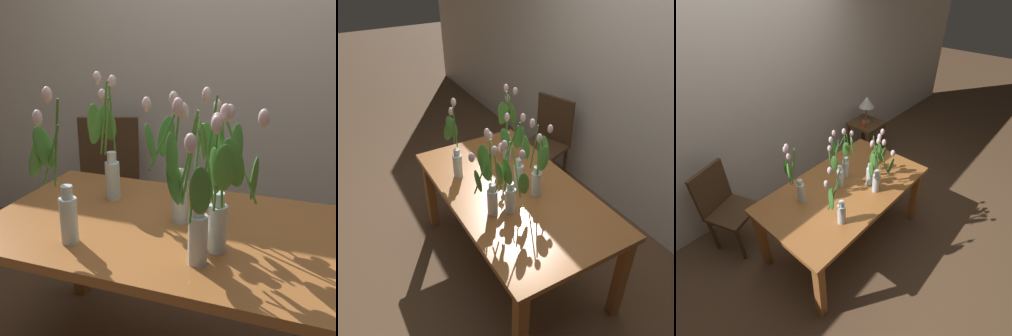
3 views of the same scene
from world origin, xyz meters
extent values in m
plane|color=brown|center=(0.00, 0.00, 0.00)|extent=(18.00, 18.00, 0.00)
cube|color=silver|center=(0.00, 1.27, 1.35)|extent=(9.00, 0.10, 2.70)
cube|color=#A3602D|center=(0.00, 0.00, 0.72)|extent=(1.60, 0.90, 0.04)
cube|color=#A3602D|center=(-0.74, -0.39, 0.35)|extent=(0.07, 0.07, 0.70)
cube|color=#A3602D|center=(0.74, -0.39, 0.35)|extent=(0.07, 0.07, 0.70)
cube|color=#A3602D|center=(-0.74, 0.39, 0.35)|extent=(0.07, 0.07, 0.70)
cube|color=#A3602D|center=(0.74, 0.39, 0.35)|extent=(0.07, 0.07, 0.70)
cylinder|color=silver|center=(0.15, -0.24, 0.83)|extent=(0.07, 0.07, 0.18)
cylinder|color=silver|center=(0.15, -0.24, 0.94)|extent=(0.04, 0.04, 0.05)
cylinder|color=silver|center=(0.15, -0.24, 0.80)|extent=(0.06, 0.06, 0.11)
cylinder|color=#56933D|center=(0.12, -0.23, 1.10)|extent=(0.07, 0.03, 0.32)
ellipsoid|color=silver|center=(0.09, -0.22, 1.27)|extent=(0.04, 0.04, 0.06)
ellipsoid|color=#427F33|center=(0.07, -0.24, 1.03)|extent=(0.07, 0.10, 0.18)
cylinder|color=#56933D|center=(0.11, -0.24, 1.11)|extent=(0.08, 0.02, 0.34)
ellipsoid|color=silver|center=(0.07, -0.23, 1.28)|extent=(0.04, 0.04, 0.06)
ellipsoid|color=#427F33|center=(0.06, -0.25, 1.12)|extent=(0.04, 0.08, 0.17)
cylinder|color=#56933D|center=(0.18, -0.22, 1.09)|extent=(0.04, 0.04, 0.30)
ellipsoid|color=silver|center=(0.20, -0.20, 1.24)|extent=(0.04, 0.04, 0.06)
ellipsoid|color=#427F33|center=(0.19, -0.17, 1.06)|extent=(0.07, 0.08, 0.18)
cylinder|color=#56933D|center=(0.16, -0.31, 1.07)|extent=(0.02, 0.12, 0.25)
ellipsoid|color=silver|center=(0.16, -0.37, 1.21)|extent=(0.04, 0.04, 0.06)
ellipsoid|color=#427F33|center=(0.19, -0.35, 1.06)|extent=(0.08, 0.05, 0.17)
cylinder|color=silver|center=(-0.39, 0.17, 0.83)|extent=(0.07, 0.07, 0.18)
cylinder|color=silver|center=(-0.39, 0.17, 0.94)|extent=(0.04, 0.04, 0.05)
cylinder|color=silver|center=(-0.39, 0.17, 0.80)|extent=(0.06, 0.06, 0.11)
cylinder|color=#56933D|center=(-0.40, 0.22, 1.11)|extent=(0.03, 0.08, 0.33)
ellipsoid|color=silver|center=(-0.41, 0.25, 1.28)|extent=(0.04, 0.04, 0.06)
ellipsoid|color=#4C8E38|center=(-0.44, 0.25, 1.08)|extent=(0.10, 0.04, 0.18)
cylinder|color=#56933D|center=(-0.42, 0.19, 1.08)|extent=(0.05, 0.04, 0.28)
ellipsoid|color=silver|center=(-0.44, 0.20, 1.22)|extent=(0.04, 0.04, 0.06)
ellipsoid|color=#4C8E38|center=(-0.47, 0.19, 1.08)|extent=(0.08, 0.11, 0.18)
cylinder|color=#56933D|center=(-0.43, 0.19, 1.12)|extent=(0.07, 0.04, 0.35)
ellipsoid|color=silver|center=(-0.46, 0.20, 1.30)|extent=(0.04, 0.04, 0.06)
ellipsoid|color=#4C8E38|center=(-0.48, 0.18, 1.10)|extent=(0.05, 0.08, 0.17)
cylinder|color=silver|center=(0.20, -0.14, 0.83)|extent=(0.07, 0.07, 0.18)
cylinder|color=silver|center=(0.20, -0.14, 0.94)|extent=(0.04, 0.04, 0.05)
cylinder|color=silver|center=(0.20, -0.14, 0.80)|extent=(0.06, 0.06, 0.11)
cylinder|color=#56933D|center=(0.20, -0.20, 1.09)|extent=(0.02, 0.11, 0.29)
ellipsoid|color=silver|center=(0.21, -0.25, 1.24)|extent=(0.04, 0.04, 0.06)
ellipsoid|color=#4C8E38|center=(0.23, -0.24, 1.10)|extent=(0.09, 0.05, 0.18)
cylinder|color=#56933D|center=(0.21, -0.17, 1.10)|extent=(0.03, 0.06, 0.33)
ellipsoid|color=silver|center=(0.22, -0.19, 1.27)|extent=(0.04, 0.04, 0.06)
ellipsoid|color=#4C8E38|center=(0.25, -0.20, 1.10)|extent=(0.11, 0.06, 0.18)
cylinder|color=#56933D|center=(0.27, -0.14, 1.09)|extent=(0.13, 0.02, 0.29)
ellipsoid|color=silver|center=(0.33, -0.15, 1.25)|extent=(0.04, 0.04, 0.06)
ellipsoid|color=#4C8E38|center=(0.31, -0.12, 1.03)|extent=(0.04, 0.10, 0.18)
cylinder|color=silver|center=(-0.01, 0.05, 0.83)|extent=(0.07, 0.07, 0.18)
cylinder|color=silver|center=(-0.01, 0.05, 0.94)|extent=(0.04, 0.04, 0.05)
cylinder|color=silver|center=(-0.01, 0.05, 0.80)|extent=(0.06, 0.06, 0.11)
cylinder|color=#3D752D|center=(-0.04, 0.08, 1.09)|extent=(0.05, 0.06, 0.30)
ellipsoid|color=silver|center=(-0.06, 0.10, 1.25)|extent=(0.04, 0.04, 0.06)
ellipsoid|color=#427F33|center=(-0.09, 0.09, 1.09)|extent=(0.08, 0.09, 0.18)
cylinder|color=#3D752D|center=(-0.09, 0.04, 1.08)|extent=(0.13, 0.02, 0.27)
ellipsoid|color=silver|center=(-0.15, 0.04, 1.23)|extent=(0.04, 0.04, 0.06)
ellipsoid|color=#427F33|center=(-0.12, 0.01, 1.08)|extent=(0.05, 0.11, 0.18)
cylinder|color=silver|center=(-0.35, -0.27, 0.83)|extent=(0.07, 0.07, 0.18)
cylinder|color=silver|center=(-0.35, -0.27, 0.94)|extent=(0.04, 0.04, 0.05)
cylinder|color=silver|center=(-0.35, -0.27, 0.80)|extent=(0.06, 0.06, 0.11)
cylinder|color=#3D752D|center=(-0.41, -0.25, 1.07)|extent=(0.11, 0.04, 0.25)
ellipsoid|color=silver|center=(-0.47, -0.24, 1.21)|extent=(0.04, 0.04, 0.06)
ellipsoid|color=#427F33|center=(-0.46, -0.27, 1.07)|extent=(0.06, 0.11, 0.18)
cylinder|color=#3D752D|center=(-0.39, -0.25, 1.12)|extent=(0.07, 0.04, 0.35)
ellipsoid|color=silver|center=(-0.42, -0.23, 1.29)|extent=(0.04, 0.04, 0.06)
ellipsoid|color=#427F33|center=(-0.44, -0.25, 1.10)|extent=(0.08, 0.10, 0.18)
cylinder|color=silver|center=(0.13, 0.10, 0.83)|extent=(0.07, 0.07, 0.18)
cylinder|color=silver|center=(0.13, 0.10, 0.94)|extent=(0.04, 0.04, 0.05)
cylinder|color=silver|center=(0.13, 0.10, 0.80)|extent=(0.06, 0.06, 0.11)
cylinder|color=#3D752D|center=(0.10, 0.09, 1.11)|extent=(0.05, 0.03, 0.33)
ellipsoid|color=silver|center=(0.08, 0.08, 1.27)|extent=(0.04, 0.04, 0.06)
ellipsoid|color=#4C8E38|center=(0.07, 0.05, 1.10)|extent=(0.07, 0.09, 0.17)
cylinder|color=#3D752D|center=(0.11, 0.16, 1.07)|extent=(0.04, 0.10, 0.25)
ellipsoid|color=silver|center=(0.09, 0.22, 1.20)|extent=(0.04, 0.04, 0.06)
ellipsoid|color=#4C8E38|center=(0.07, 0.20, 1.06)|extent=(0.11, 0.05, 0.18)
cylinder|color=#3D752D|center=(0.15, 0.09, 1.08)|extent=(0.05, 0.03, 0.27)
ellipsoid|color=silver|center=(0.18, 0.07, 1.22)|extent=(0.04, 0.04, 0.06)
ellipsoid|color=#4C8E38|center=(0.20, 0.09, 1.08)|extent=(0.06, 0.10, 0.18)
cube|color=#4C331E|center=(-0.78, 0.81, 0.45)|extent=(0.51, 0.51, 0.04)
cylinder|color=#4C331E|center=(-0.56, 0.71, 0.21)|extent=(0.04, 0.04, 0.43)
cylinder|color=#4C331E|center=(-0.88, 0.60, 0.21)|extent=(0.04, 0.04, 0.43)
cylinder|color=#4C331E|center=(-0.68, 1.03, 0.21)|extent=(0.04, 0.04, 0.43)
cylinder|color=#4C331E|center=(-0.99, 0.91, 0.21)|extent=(0.04, 0.04, 0.43)
cube|color=#4C331E|center=(-0.84, 0.98, 0.70)|extent=(0.39, 0.17, 0.46)
cube|color=brown|center=(1.48, 0.87, 0.53)|extent=(0.44, 0.44, 0.04)
cube|color=brown|center=(1.29, 0.68, 0.26)|extent=(0.04, 0.04, 0.51)
cube|color=brown|center=(1.67, 0.68, 0.26)|extent=(0.04, 0.04, 0.51)
cube|color=brown|center=(1.29, 1.06, 0.26)|extent=(0.04, 0.04, 0.51)
cube|color=brown|center=(1.67, 1.06, 0.26)|extent=(0.04, 0.04, 0.51)
cylinder|color=olive|center=(1.49, 0.89, 0.56)|extent=(0.12, 0.12, 0.02)
cylinder|color=olive|center=(1.49, 0.89, 0.68)|extent=(0.02, 0.02, 0.22)
cone|color=silver|center=(1.49, 0.89, 0.87)|extent=(0.22, 0.22, 0.16)
cylinder|color=#CC4C23|center=(1.34, 0.81, 0.59)|extent=(0.06, 0.06, 0.07)
camera|label=1|loc=(0.53, -1.54, 1.55)|focal=47.04mm
camera|label=2|loc=(1.72, -1.05, 2.26)|focal=38.25mm
camera|label=3|loc=(-1.46, -1.28, 2.42)|focal=28.87mm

